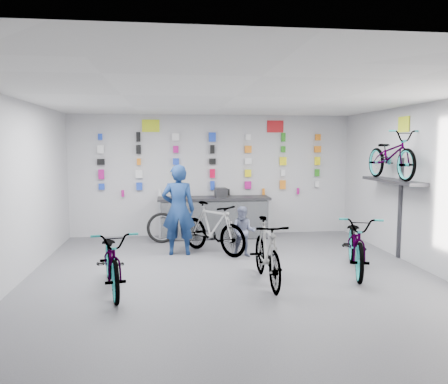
{
  "coord_description": "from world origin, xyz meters",
  "views": [
    {
      "loc": [
        -1.02,
        -6.88,
        2.23
      ],
      "look_at": [
        -0.01,
        1.4,
        1.35
      ],
      "focal_mm": 35.0,
      "sensor_mm": 36.0,
      "label": 1
    }
  ],
  "objects": [
    {
      "name": "floor",
      "position": [
        0.0,
        0.0,
        0.0
      ],
      "size": [
        8.0,
        8.0,
        0.0
      ],
      "primitive_type": "plane",
      "color": "#4D4C51",
      "rests_on": "ground"
    },
    {
      "name": "ceiling",
      "position": [
        0.0,
        0.0,
        3.0
      ],
      "size": [
        8.0,
        8.0,
        0.0
      ],
      "primitive_type": "plane",
      "rotation": [
        3.14,
        0.0,
        0.0
      ],
      "color": "white",
      "rests_on": "wall_back"
    },
    {
      "name": "wall_back",
      "position": [
        0.0,
        4.0,
        1.5
      ],
      "size": [
        7.0,
        0.0,
        7.0
      ],
      "primitive_type": "plane",
      "rotation": [
        1.57,
        0.0,
        0.0
      ],
      "color": "#BCBCBE",
      "rests_on": "floor"
    },
    {
      "name": "wall_front",
      "position": [
        0.0,
        -4.0,
        1.5
      ],
      "size": [
        7.0,
        0.0,
        7.0
      ],
      "primitive_type": "plane",
      "rotation": [
        -1.57,
        0.0,
        0.0
      ],
      "color": "#BCBCBE",
      "rests_on": "floor"
    },
    {
      "name": "wall_left",
      "position": [
        -3.5,
        0.0,
        1.5
      ],
      "size": [
        0.0,
        8.0,
        8.0
      ],
      "primitive_type": "plane",
      "rotation": [
        1.57,
        0.0,
        1.57
      ],
      "color": "#BCBCBE",
      "rests_on": "floor"
    },
    {
      "name": "wall_right",
      "position": [
        3.5,
        0.0,
        1.5
      ],
      "size": [
        0.0,
        8.0,
        8.0
      ],
      "primitive_type": "plane",
      "rotation": [
        1.57,
        0.0,
        -1.57
      ],
      "color": "#BCBCBE",
      "rests_on": "floor"
    },
    {
      "name": "counter",
      "position": [
        0.0,
        3.54,
        0.49
      ],
      "size": [
        2.7,
        0.66,
        1.0
      ],
      "color": "black",
      "rests_on": "floor"
    },
    {
      "name": "merch_wall",
      "position": [
        0.01,
        3.93,
        1.8
      ],
      "size": [
        5.57,
        0.08,
        1.57
      ],
      "color": "blue",
      "rests_on": "wall_back"
    },
    {
      "name": "wall_bracket",
      "position": [
        3.33,
        1.2,
        1.46
      ],
      "size": [
        0.39,
        1.9,
        2.0
      ],
      "color": "#333338",
      "rests_on": "wall_right"
    },
    {
      "name": "sign_left",
      "position": [
        -1.5,
        3.98,
        2.72
      ],
      "size": [
        0.42,
        0.02,
        0.3
      ],
      "primitive_type": "cube",
      "color": "#CCE020",
      "rests_on": "wall_back"
    },
    {
      "name": "sign_right",
      "position": [
        1.6,
        3.98,
        2.72
      ],
      "size": [
        0.42,
        0.02,
        0.3
      ],
      "primitive_type": "cube",
      "color": "red",
      "rests_on": "wall_back"
    },
    {
      "name": "sign_side",
      "position": [
        3.48,
        1.2,
        2.65
      ],
      "size": [
        0.02,
        0.4,
        0.3
      ],
      "primitive_type": "cube",
      "color": "#CCE020",
      "rests_on": "wall_right"
    },
    {
      "name": "bike_left",
      "position": [
        -1.93,
        -0.16,
        0.5
      ],
      "size": [
        1.05,
        1.99,
        1.0
      ],
      "primitive_type": "imported",
      "rotation": [
        0.0,
        0.0,
        0.21
      ],
      "color": "gray",
      "rests_on": "floor"
    },
    {
      "name": "bike_center",
      "position": [
        0.5,
        -0.12,
        0.53
      ],
      "size": [
        0.51,
        1.77,
        1.06
      ],
      "primitive_type": "imported",
      "rotation": [
        0.0,
        0.0,
        0.0
      ],
      "color": "gray",
      "rests_on": "floor"
    },
    {
      "name": "bike_right",
      "position": [
        2.22,
        0.34,
        0.53
      ],
      "size": [
        1.28,
        2.13,
        1.06
      ],
      "primitive_type": "imported",
      "rotation": [
        0.0,
        0.0,
        -0.31
      ],
      "color": "gray",
      "rests_on": "floor"
    },
    {
      "name": "bike_service",
      "position": [
        -0.17,
        2.02,
        0.54
      ],
      "size": [
        1.54,
        1.68,
        1.07
      ],
      "primitive_type": "imported",
      "rotation": [
        0.0,
        0.0,
        0.71
      ],
      "color": "gray",
      "rests_on": "floor"
    },
    {
      "name": "bike_wall",
      "position": [
        3.25,
        1.2,
        2.05
      ],
      "size": [
        0.63,
        1.8,
        0.95
      ],
      "primitive_type": "imported",
      "color": "gray",
      "rests_on": "wall_bracket"
    },
    {
      "name": "clerk",
      "position": [
        -0.88,
        2.01,
        0.93
      ],
      "size": [
        0.7,
        0.49,
        1.86
      ],
      "primitive_type": "imported",
      "rotation": [
        0.0,
        0.0,
        3.08
      ],
      "color": "navy",
      "rests_on": "floor"
    },
    {
      "name": "customer",
      "position": [
        0.41,
        1.67,
        0.51
      ],
      "size": [
        0.58,
        0.51,
        1.02
      ],
      "primitive_type": "imported",
      "rotation": [
        0.0,
        0.0,
        -0.28
      ],
      "color": "slate",
      "rests_on": "floor"
    },
    {
      "name": "spare_wheel",
      "position": [
        -1.25,
        3.17,
        0.35
      ],
      "size": [
        0.71,
        0.26,
        0.7
      ],
      "rotation": [
        0.0,
        0.0,
        0.12
      ],
      "color": "black",
      "rests_on": "floor"
    },
    {
      "name": "register",
      "position": [
        0.17,
        3.55,
        1.11
      ],
      "size": [
        0.3,
        0.32,
        0.22
      ],
      "primitive_type": "cube",
      "rotation": [
        0.0,
        0.0,
        0.07
      ],
      "color": "black",
      "rests_on": "counter"
    }
  ]
}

